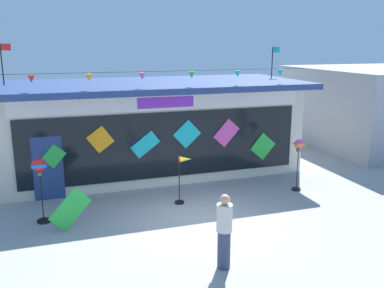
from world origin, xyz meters
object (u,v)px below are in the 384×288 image
at_px(wind_spinner_left, 183,171).
at_px(wind_spinner_far_left, 40,172).
at_px(kite_shop_building, 152,126).
at_px(person_near_camera, 224,231).
at_px(wind_spinner_center_left, 298,152).
at_px(display_kite_on_ground, 70,209).

bearing_deg(wind_spinner_left, wind_spinner_far_left, -177.86).
height_order(kite_shop_building, wind_spinner_left, kite_shop_building).
relative_size(wind_spinner_left, person_near_camera, 0.88).
distance_m(kite_shop_building, wind_spinner_far_left, 5.45).
xyz_separation_m(wind_spinner_left, wind_spinner_center_left, (3.89, -0.07, 0.29)).
xyz_separation_m(wind_spinner_far_left, person_near_camera, (3.74, -3.74, -0.58)).
relative_size(wind_spinner_left, display_kite_on_ground, 1.42).
height_order(wind_spinner_center_left, display_kite_on_ground, wind_spinner_center_left).
relative_size(kite_shop_building, wind_spinner_center_left, 6.30).
bearing_deg(wind_spinner_left, display_kite_on_ground, -165.07).
height_order(wind_spinner_left, wind_spinner_center_left, wind_spinner_center_left).
xyz_separation_m(kite_shop_building, wind_spinner_left, (0.10, -3.62, -0.70)).
bearing_deg(wind_spinner_left, person_near_camera, -94.18).
bearing_deg(kite_shop_building, display_kite_on_ground, -125.59).
xyz_separation_m(kite_shop_building, wind_spinner_center_left, (4.00, -3.69, -0.41)).
distance_m(wind_spinner_left, person_near_camera, 3.90).
relative_size(person_near_camera, display_kite_on_ground, 1.62).
distance_m(kite_shop_building, wind_spinner_center_left, 5.45).
bearing_deg(wind_spinner_center_left, wind_spinner_left, 179.03).
xyz_separation_m(wind_spinner_left, display_kite_on_ground, (-3.33, -0.89, -0.46)).
height_order(person_near_camera, display_kite_on_ground, person_near_camera).
relative_size(wind_spinner_center_left, display_kite_on_ground, 1.66).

